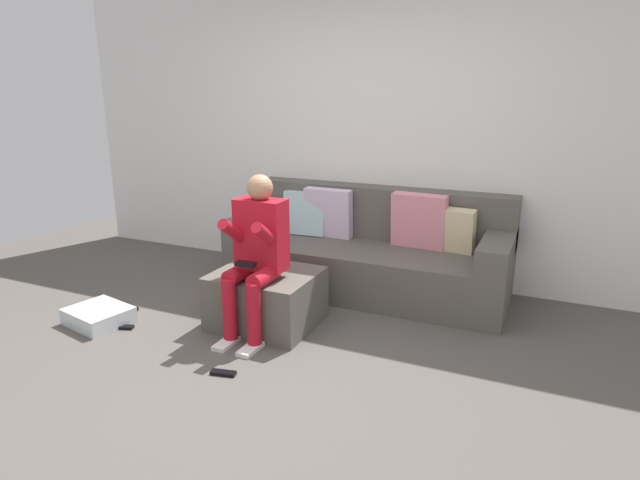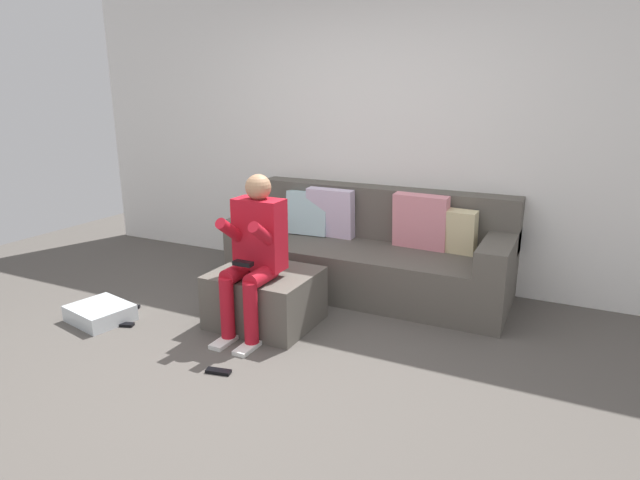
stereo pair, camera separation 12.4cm
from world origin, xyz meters
The scene contains 9 objects.
ground_plane centered at (0.00, 0.00, 0.00)m, with size 8.24×8.24×0.00m, color #544F49.
wall_back centered at (0.00, 2.21, 1.39)m, with size 6.34×0.10×2.79m, color white.
couch_sectional centered at (0.15, 1.79, 0.34)m, with size 2.38×0.90×0.87m.
ottoman centered at (-0.30, 0.77, 0.20)m, with size 0.74×0.64×0.41m, color #59544C.
person_seated centered at (-0.28, 0.61, 0.64)m, with size 0.35×0.56×1.15m.
storage_bin centered at (-1.45, 0.24, 0.06)m, with size 0.43×0.37×0.12m, color silver.
remote_near_ottoman centered at (-0.17, 0.00, 0.01)m, with size 0.16×0.05×0.02m, color black.
remote_by_storage_bin centered at (-1.24, 0.24, 0.01)m, with size 0.18×0.05×0.02m, color black.
remote_under_side_table centered at (-1.43, 0.51, 0.01)m, with size 0.16×0.04×0.02m, color black.
Camera 1 is at (1.59, -2.41, 1.70)m, focal length 29.64 mm.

